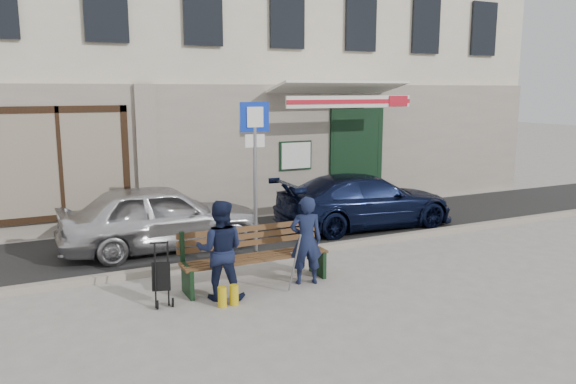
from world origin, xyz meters
TOP-DOWN VIEW (x-y plane):
  - ground at (0.00, 0.00)m, footprint 80.00×80.00m
  - asphalt_lane at (0.00, 3.10)m, footprint 60.00×3.20m
  - curb at (0.00, 1.50)m, footprint 60.00×0.18m
  - building at (0.01, 8.45)m, footprint 20.00×8.27m
  - car_silver at (-1.58, 2.96)m, footprint 3.85×1.55m
  - car_navy at (3.00, 2.78)m, footprint 4.23×1.86m
  - parking_sign at (-0.13, 1.67)m, footprint 0.53×0.10m
  - bench at (-0.75, 0.31)m, footprint 2.40×1.17m
  - man at (0.04, 0.01)m, footprint 0.59×0.47m
  - woman at (-1.41, -0.02)m, footprint 0.90×0.82m
  - stroller at (-2.26, 0.14)m, footprint 0.31×0.41m

SIDE VIEW (x-z plane):
  - ground at x=0.00m, z-range 0.00..0.00m
  - asphalt_lane at x=0.00m, z-range 0.00..0.01m
  - curb at x=0.00m, z-range 0.00..0.12m
  - stroller at x=-2.26m, z-range -0.05..0.85m
  - bench at x=-0.75m, z-range -0.03..0.95m
  - car_navy at x=3.00m, z-range 0.00..1.21m
  - car_silver at x=-1.58m, z-range 0.00..1.31m
  - man at x=0.04m, z-range 0.00..1.43m
  - woman at x=-1.41m, z-range 0.00..1.49m
  - parking_sign at x=-0.13m, z-range 0.51..3.37m
  - building at x=0.01m, z-range -0.03..9.97m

